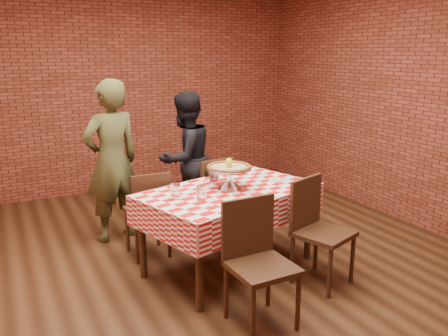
{
  "coord_description": "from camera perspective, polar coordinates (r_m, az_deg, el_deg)",
  "views": [
    {
      "loc": [
        -1.48,
        -3.47,
        1.95
      ],
      "look_at": [
        0.35,
        0.18,
        0.92
      ],
      "focal_mm": 37.24,
      "sensor_mm": 36.0,
      "label": 1
    }
  ],
  "objects": [
    {
      "name": "chair_far_right",
      "position": [
        5.02,
        -1.88,
        -3.42
      ],
      "size": [
        0.44,
        0.44,
        0.87
      ],
      "primitive_type": null,
      "rotation": [
        0.0,
        0.0,
        3.26
      ],
      "color": "#3E2517",
      "rests_on": "ground"
    },
    {
      "name": "sweetener_packet_a",
      "position": [
        4.44,
        7.48,
        -1.52
      ],
      "size": [
        0.06,
        0.06,
        0.0
      ],
      "primitive_type": "cube",
      "rotation": [
        0.0,
        0.0,
        0.61
      ],
      "color": "white",
      "rests_on": "tablecloth"
    },
    {
      "name": "diner_black",
      "position": [
        5.33,
        -4.74,
        1.17
      ],
      "size": [
        0.9,
        0.82,
        1.51
      ],
      "primitive_type": "imported",
      "rotation": [
        0.0,
        0.0,
        3.54
      ],
      "color": "black",
      "rests_on": "ground"
    },
    {
      "name": "back_wall",
      "position": [
        6.66,
        -13.86,
        9.44
      ],
      "size": [
        5.5,
        0.0,
        5.5
      ],
      "primitive_type": "plane",
      "rotation": [
        1.57,
        0.0,
        0.0
      ],
      "color": "maroon",
      "rests_on": "ground"
    },
    {
      "name": "diner_olive",
      "position": [
        4.93,
        -13.61,
        0.79
      ],
      "size": [
        0.69,
        0.54,
        1.69
      ],
      "primitive_type": "imported",
      "rotation": [
        0.0,
        0.0,
        3.38
      ],
      "color": "#464825",
      "rests_on": "ground"
    },
    {
      "name": "water_glass_right",
      "position": [
        3.87,
        -5.99,
        -2.89
      ],
      "size": [
        0.1,
        0.1,
        0.13
      ],
      "primitive_type": "cylinder",
      "rotation": [
        0.0,
        0.0,
        0.3
      ],
      "color": "white",
      "rests_on": "tablecloth"
    },
    {
      "name": "tablecloth",
      "position": [
        4.18,
        0.65,
        -4.34
      ],
      "size": [
        1.78,
        1.37,
        0.26
      ],
      "primitive_type": null,
      "rotation": [
        0.0,
        0.0,
        0.3
      ],
      "color": "red",
      "rests_on": "table"
    },
    {
      "name": "water_glass_left",
      "position": [
        3.8,
        -2.79,
        -3.15
      ],
      "size": [
        0.1,
        0.1,
        0.13
      ],
      "primitive_type": "cylinder",
      "rotation": [
        0.0,
        0.0,
        0.3
      ],
      "color": "white",
      "rests_on": "tablecloth"
    },
    {
      "name": "sweetener_packet_b",
      "position": [
        4.54,
        7.58,
        -1.18
      ],
      "size": [
        0.05,
        0.04,
        0.0
      ],
      "primitive_type": "cube",
      "rotation": [
        0.0,
        0.0,
        0.04
      ],
      "color": "white",
      "rests_on": "tablecloth"
    },
    {
      "name": "lemon",
      "position": [
        4.11,
        0.62,
        0.68
      ],
      "size": [
        0.07,
        0.07,
        0.08
      ],
      "primitive_type": "ellipsoid",
      "rotation": [
        0.0,
        0.0,
        0.16
      ],
      "color": "yellow",
      "rests_on": "pizza"
    },
    {
      "name": "chair_far_left",
      "position": [
        4.58,
        -9.42,
        -5.46
      ],
      "size": [
        0.38,
        0.38,
        0.86
      ],
      "primitive_type": null,
      "rotation": [
        0.0,
        0.0,
        3.15
      ],
      "color": "#3E2517",
      "rests_on": "ground"
    },
    {
      "name": "chair_near_right",
      "position": [
        4.05,
        12.14,
        -7.86
      ],
      "size": [
        0.55,
        0.55,
        0.91
      ],
      "primitive_type": null,
      "rotation": [
        0.0,
        0.0,
        0.34
      ],
      "color": "#3E2517",
      "rests_on": "ground"
    },
    {
      "name": "ground",
      "position": [
        4.25,
        -3.18,
        -13.18
      ],
      "size": [
        6.0,
        6.0,
        0.0
      ],
      "primitive_type": "plane",
      "color": "black",
      "rests_on": "ground"
    },
    {
      "name": "chair_near_left",
      "position": [
        3.4,
        4.68,
        -11.95
      ],
      "size": [
        0.45,
        0.45,
        0.92
      ],
      "primitive_type": null,
      "rotation": [
        0.0,
        0.0,
        0.03
      ],
      "color": "#3E2517",
      "rests_on": "ground"
    },
    {
      "name": "pizza_stand",
      "position": [
        4.15,
        0.62,
        -1.25
      ],
      "size": [
        0.47,
        0.47,
        0.18
      ],
      "primitive_type": null,
      "rotation": [
        0.0,
        0.0,
        0.16
      ],
      "color": "silver",
      "rests_on": "tablecloth"
    },
    {
      "name": "side_plate",
      "position": [
        4.43,
        6.46,
        -1.49
      ],
      "size": [
        0.18,
        0.18,
        0.01
      ],
      "primitive_type": "cylinder",
      "rotation": [
        0.0,
        0.0,
        0.3
      ],
      "color": "white",
      "rests_on": "tablecloth"
    },
    {
      "name": "pizza",
      "position": [
        4.12,
        0.62,
        0.04
      ],
      "size": [
        0.46,
        0.46,
        0.03
      ],
      "primitive_type": "cylinder",
      "rotation": [
        0.0,
        0.0,
        0.16
      ],
      "color": "beige",
      "rests_on": "pizza_stand"
    },
    {
      "name": "table",
      "position": [
        4.26,
        0.64,
        -7.55
      ],
      "size": [
        1.73,
        1.33,
        0.75
      ],
      "primitive_type": "cube",
      "rotation": [
        0.0,
        0.0,
        0.3
      ],
      "color": "#3E2517",
      "rests_on": "ground"
    },
    {
      "name": "condiment_caddy",
      "position": [
        4.35,
        -1.54,
        -0.78
      ],
      "size": [
        0.11,
        0.1,
        0.14
      ],
      "primitive_type": "cube",
      "rotation": [
        0.0,
        0.0,
        0.15
      ],
      "color": "silver",
      "rests_on": "tablecloth"
    }
  ]
}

